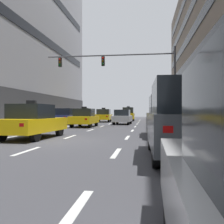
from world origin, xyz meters
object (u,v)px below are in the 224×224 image
(taxi_driving_0, at_px, (104,116))
(taxi_driving_4, at_px, (85,118))
(taxi_driving_1, at_px, (33,122))
(taxi_driving_5, at_px, (87,115))
(traffic_signal_0, at_px, (129,70))
(car_driving_2, at_px, (123,117))
(car_parked_2, at_px, (165,116))
(car_parked_1, at_px, (183,120))
(taxi_driving_3, at_px, (128,114))
(car_driving_6, at_px, (66,116))

(taxi_driving_0, distance_m, taxi_driving_4, 11.47)
(taxi_driving_1, bearing_deg, taxi_driving_0, 89.81)
(taxi_driving_5, bearing_deg, traffic_signal_0, -63.84)
(taxi_driving_4, bearing_deg, taxi_driving_5, 102.24)
(taxi_driving_0, distance_m, taxi_driving_5, 4.78)
(car_driving_2, bearing_deg, traffic_signal_0, -78.25)
(taxi_driving_4, bearing_deg, car_parked_2, -50.52)
(taxi_driving_1, height_order, taxi_driving_4, taxi_driving_1)
(taxi_driving_1, xyz_separation_m, traffic_signal_0, (4.17, 10.38, 4.27))
(car_parked_1, bearing_deg, car_driving_2, 100.27)
(car_driving_2, height_order, taxi_driving_4, taxi_driving_4)
(traffic_signal_0, bearing_deg, car_parked_2, -72.79)
(taxi_driving_4, relative_size, taxi_driving_5, 0.94)
(taxi_driving_1, bearing_deg, taxi_driving_4, 88.59)
(taxi_driving_0, distance_m, car_parked_2, 20.50)
(car_driving_2, height_order, taxi_driving_5, taxi_driving_5)
(car_parked_2, bearing_deg, taxi_driving_3, 98.80)
(traffic_signal_0, bearing_deg, car_parked_1, -80.19)
(taxi_driving_3, height_order, traffic_signal_0, traffic_signal_0)
(taxi_driving_0, xyz_separation_m, car_parked_2, (6.69, -19.38, 0.26))
(car_driving_6, bearing_deg, car_driving_2, 2.72)
(taxi_driving_0, xyz_separation_m, taxi_driving_5, (-3.10, 3.64, 0.01))
(taxi_driving_5, relative_size, traffic_signal_0, 0.40)
(car_driving_2, relative_size, taxi_driving_3, 1.02)
(taxi_driving_0, bearing_deg, car_parked_1, -75.58)
(taxi_driving_0, bearing_deg, car_driving_6, -115.26)
(taxi_driving_5, xyz_separation_m, car_driving_6, (-0.01, -10.23, -0.00))
(taxi_driving_1, bearing_deg, traffic_signal_0, 68.12)
(car_driving_2, relative_size, car_parked_1, 0.92)
(taxi_driving_0, relative_size, taxi_driving_5, 1.00)
(taxi_driving_0, height_order, taxi_driving_5, taxi_driving_5)
(car_parked_1, bearing_deg, car_parked_2, 90.00)
(taxi_driving_5, height_order, car_parked_2, car_parked_2)
(taxi_driving_5, xyz_separation_m, traffic_signal_0, (7.20, -14.66, 4.26))
(taxi_driving_5, height_order, traffic_signal_0, traffic_signal_0)
(car_parked_1, xyz_separation_m, traffic_signal_0, (-2.59, 14.97, 4.01))
(car_driving_6, bearing_deg, car_parked_1, -63.21)
(taxi_driving_3, bearing_deg, taxi_driving_0, -125.24)
(taxi_driving_4, bearing_deg, taxi_driving_0, 90.86)
(taxi_driving_0, bearing_deg, traffic_signal_0, -69.61)
(taxi_driving_5, bearing_deg, taxi_driving_3, 5.98)
(car_driving_2, relative_size, taxi_driving_4, 0.98)
(car_driving_2, xyz_separation_m, taxi_driving_4, (-2.94, -5.17, 0.03))
(taxi_driving_4, bearing_deg, car_driving_6, 123.96)
(taxi_driving_0, distance_m, car_parked_1, 26.84)
(taxi_driving_5, height_order, car_driving_6, taxi_driving_5)
(taxi_driving_4, bearing_deg, car_driving_2, 60.35)
(taxi_driving_4, distance_m, taxi_driving_5, 15.46)
(taxi_driving_3, relative_size, car_parked_1, 0.90)
(car_driving_2, height_order, car_driving_6, car_driving_6)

